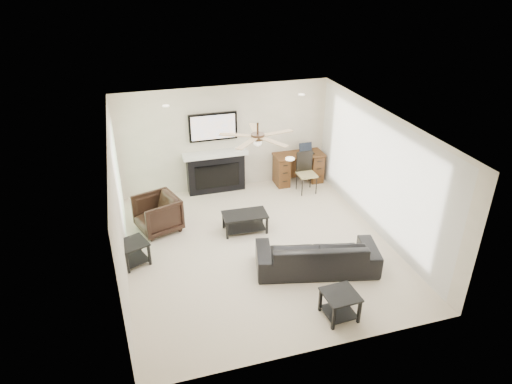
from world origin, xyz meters
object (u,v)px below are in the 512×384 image
armchair (157,214)px  coffee_table (245,222)px  sofa (317,254)px  fireplace_unit (215,154)px  desk (298,168)px

armchair → coffee_table: size_ratio=0.92×
sofa → fireplace_unit: bearing=-59.8°
fireplace_unit → coffee_table: bearing=-84.8°
armchair → desk: bearing=91.6°
coffee_table → fireplace_unit: (-0.18, 1.94, 0.75)m
armchair → fireplace_unit: size_ratio=0.43×
sofa → fireplace_unit: 3.75m
armchair → coffee_table: armchair is taller
coffee_table → fireplace_unit: bearing=97.7°
sofa → coffee_table: sofa is taller
sofa → armchair: armchair is taller
sofa → fireplace_unit: size_ratio=1.13×
armchair → desk: (3.57, 1.28, 0.00)m
sofa → armchair: 3.37m
armchair → desk: 3.80m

